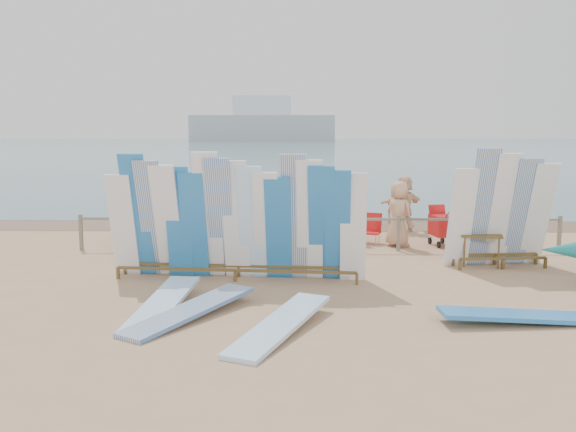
{
  "coord_description": "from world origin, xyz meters",
  "views": [
    {
      "loc": [
        -0.5,
        -12.07,
        2.97
      ],
      "look_at": [
        -0.75,
        1.97,
        1.02
      ],
      "focal_mm": 38.0,
      "sensor_mm": 36.0,
      "label": 1
    }
  ],
  "objects_px": {
    "beachgoer_8": "(490,210)",
    "beachgoer_6": "(399,214)",
    "main_surfboard_rack": "(236,223)",
    "beachgoer_2": "(240,216)",
    "beach_chair_left": "(370,235)",
    "beachgoer_11": "(143,204)",
    "flat_board_a": "(163,311)",
    "stroller": "(441,230)",
    "flat_board_b": "(280,332)",
    "beachgoer_3": "(266,205)",
    "flat_board_d": "(526,323)",
    "vendor_table": "(481,249)",
    "beachgoer_0": "(134,216)",
    "beachgoer_1": "(188,210)",
    "flat_board_e": "(190,318)",
    "beachgoer_4": "(347,210)",
    "beachgoer_5": "(404,204)",
    "beach_chair_right": "(326,233)",
    "side_surfboard_rack": "(501,214)"
  },
  "relations": [
    {
      "from": "flat_board_e",
      "to": "beach_chair_left",
      "type": "bearing_deg",
      "value": 93.22
    },
    {
      "from": "main_surfboard_rack",
      "to": "flat_board_d",
      "type": "bearing_deg",
      "value": -25.15
    },
    {
      "from": "vendor_table",
      "to": "beachgoer_4",
      "type": "xyz_separation_m",
      "value": [
        -2.75,
        3.07,
        0.47
      ]
    },
    {
      "from": "beachgoer_8",
      "to": "beachgoer_6",
      "type": "xyz_separation_m",
      "value": [
        -2.64,
        -0.95,
        0.01
      ]
    },
    {
      "from": "beachgoer_1",
      "to": "beachgoer_3",
      "type": "height_order",
      "value": "beachgoer_3"
    },
    {
      "from": "flat_board_e",
      "to": "beachgoer_6",
      "type": "xyz_separation_m",
      "value": [
        4.34,
        6.22,
        0.85
      ]
    },
    {
      "from": "beachgoer_0",
      "to": "beachgoer_11",
      "type": "bearing_deg",
      "value": 44.11
    },
    {
      "from": "beachgoer_0",
      "to": "vendor_table",
      "type": "bearing_deg",
      "value": -70.7
    },
    {
      "from": "flat_board_a",
      "to": "stroller",
      "type": "height_order",
      "value": "stroller"
    },
    {
      "from": "flat_board_e",
      "to": "beachgoer_3",
      "type": "distance_m",
      "value": 7.78
    },
    {
      "from": "beachgoer_6",
      "to": "beachgoer_8",
      "type": "bearing_deg",
      "value": -111.66
    },
    {
      "from": "beachgoer_5",
      "to": "flat_board_d",
      "type": "bearing_deg",
      "value": 57.1
    },
    {
      "from": "flat_board_a",
      "to": "beachgoer_4",
      "type": "height_order",
      "value": "beachgoer_4"
    },
    {
      "from": "flat_board_e",
      "to": "flat_board_b",
      "type": "xyz_separation_m",
      "value": [
        1.48,
        -0.69,
        0.0
      ]
    },
    {
      "from": "stroller",
      "to": "beachgoer_0",
      "type": "distance_m",
      "value": 8.08
    },
    {
      "from": "beachgoer_2",
      "to": "flat_board_e",
      "type": "bearing_deg",
      "value": -0.38
    },
    {
      "from": "beachgoer_1",
      "to": "beachgoer_11",
      "type": "distance_m",
      "value": 2.4
    },
    {
      "from": "beachgoer_2",
      "to": "flat_board_d",
      "type": "bearing_deg",
      "value": 39.17
    },
    {
      "from": "beachgoer_4",
      "to": "flat_board_e",
      "type": "bearing_deg",
      "value": -155.77
    },
    {
      "from": "stroller",
      "to": "beachgoer_0",
      "type": "height_order",
      "value": "beachgoer_0"
    },
    {
      "from": "vendor_table",
      "to": "beach_chair_left",
      "type": "relative_size",
      "value": 1.45
    },
    {
      "from": "beachgoer_2",
      "to": "beach_chair_left",
      "type": "bearing_deg",
      "value": 95.51
    },
    {
      "from": "flat_board_a",
      "to": "stroller",
      "type": "relative_size",
      "value": 2.56
    },
    {
      "from": "beachgoer_2",
      "to": "flat_board_a",
      "type": "bearing_deg",
      "value": -5.34
    },
    {
      "from": "beachgoer_11",
      "to": "beachgoer_5",
      "type": "bearing_deg",
      "value": -169.14
    },
    {
      "from": "flat_board_d",
      "to": "beachgoer_4",
      "type": "xyz_separation_m",
      "value": [
        -2.25,
        7.19,
        0.86
      ]
    },
    {
      "from": "side_surfboard_rack",
      "to": "beach_chair_right",
      "type": "xyz_separation_m",
      "value": [
        -3.68,
        2.91,
        -0.93
      ]
    },
    {
      "from": "beach_chair_right",
      "to": "beachgoer_4",
      "type": "height_order",
      "value": "beachgoer_4"
    },
    {
      "from": "beachgoer_5",
      "to": "beachgoer_6",
      "type": "distance_m",
      "value": 2.48
    },
    {
      "from": "side_surfboard_rack",
      "to": "main_surfboard_rack",
      "type": "bearing_deg",
      "value": -174.0
    },
    {
      "from": "flat_board_b",
      "to": "beachgoer_8",
      "type": "height_order",
      "value": "beachgoer_8"
    },
    {
      "from": "beachgoer_11",
      "to": "beachgoer_3",
      "type": "bearing_deg",
      "value": 174.95
    },
    {
      "from": "beach_chair_left",
      "to": "beachgoer_11",
      "type": "xyz_separation_m",
      "value": [
        -6.67,
        2.26,
        0.53
      ]
    },
    {
      "from": "beachgoer_11",
      "to": "beach_chair_left",
      "type": "bearing_deg",
      "value": 174.19
    },
    {
      "from": "stroller",
      "to": "beachgoer_11",
      "type": "distance_m",
      "value": 8.87
    },
    {
      "from": "vendor_table",
      "to": "flat_board_e",
      "type": "height_order",
      "value": "vendor_table"
    },
    {
      "from": "vendor_table",
      "to": "beachgoer_6",
      "type": "bearing_deg",
      "value": 134.75
    },
    {
      "from": "beachgoer_1",
      "to": "beachgoer_4",
      "type": "xyz_separation_m",
      "value": [
        4.38,
        -0.19,
        0.04
      ]
    },
    {
      "from": "beach_chair_left",
      "to": "main_surfboard_rack",
      "type": "bearing_deg",
      "value": -106.82
    },
    {
      "from": "flat_board_b",
      "to": "beachgoer_3",
      "type": "xyz_separation_m",
      "value": [
        -0.67,
        8.38,
        0.9
      ]
    },
    {
      "from": "flat_board_a",
      "to": "beachgoer_4",
      "type": "relative_size",
      "value": 1.57
    },
    {
      "from": "flat_board_a",
      "to": "flat_board_d",
      "type": "bearing_deg",
      "value": 0.47
    },
    {
      "from": "vendor_table",
      "to": "beach_chair_right",
      "type": "relative_size",
      "value": 1.33
    },
    {
      "from": "main_surfboard_rack",
      "to": "beachgoer_2",
      "type": "relative_size",
      "value": 3.37
    },
    {
      "from": "beachgoer_6",
      "to": "beachgoer_2",
      "type": "distance_m",
      "value": 4.14
    },
    {
      "from": "beachgoer_5",
      "to": "beachgoer_1",
      "type": "xyz_separation_m",
      "value": [
        -6.22,
        -1.44,
        -0.02
      ]
    },
    {
      "from": "beachgoer_5",
      "to": "beachgoer_11",
      "type": "distance_m",
      "value": 7.9
    },
    {
      "from": "beach_chair_right",
      "to": "beachgoer_5",
      "type": "height_order",
      "value": "beachgoer_5"
    },
    {
      "from": "stroller",
      "to": "vendor_table",
      "type": "bearing_deg",
      "value": -92.37
    },
    {
      "from": "stroller",
      "to": "beachgoer_8",
      "type": "bearing_deg",
      "value": 18.55
    }
  ]
}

